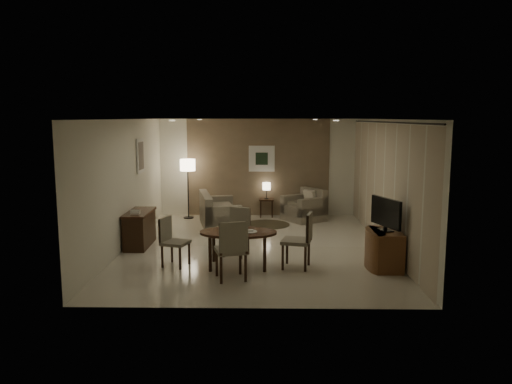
{
  "coord_description": "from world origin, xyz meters",
  "views": [
    {
      "loc": [
        0.19,
        -10.38,
        2.74
      ],
      "look_at": [
        0.0,
        0.2,
        1.15
      ],
      "focal_mm": 35.0,
      "sensor_mm": 36.0,
      "label": 1
    }
  ],
  "objects_px": {
    "tv_cabinet": "(386,249)",
    "chair_right": "(296,240)",
    "floor_lamp": "(188,189)",
    "console_desk": "(140,229)",
    "sofa": "(220,210)",
    "side_table": "(266,208)",
    "dining_table": "(238,249)",
    "chair_left": "(176,242)",
    "chair_near": "(231,249)",
    "chair_far": "(236,232)",
    "armchair": "(304,205)"
  },
  "relations": [
    {
      "from": "console_desk",
      "to": "chair_right",
      "type": "relative_size",
      "value": 1.17
    },
    {
      "from": "console_desk",
      "to": "chair_near",
      "type": "bearing_deg",
      "value": -45.89
    },
    {
      "from": "armchair",
      "to": "floor_lamp",
      "type": "bearing_deg",
      "value": -129.36
    },
    {
      "from": "dining_table",
      "to": "chair_left",
      "type": "bearing_deg",
      "value": 178.9
    },
    {
      "from": "chair_near",
      "to": "sofa",
      "type": "distance_m",
      "value": 4.23
    },
    {
      "from": "chair_left",
      "to": "floor_lamp",
      "type": "bearing_deg",
      "value": 24.0
    },
    {
      "from": "console_desk",
      "to": "chair_far",
      "type": "bearing_deg",
      "value": -18.75
    },
    {
      "from": "chair_near",
      "to": "console_desk",
      "type": "bearing_deg",
      "value": -61.2
    },
    {
      "from": "chair_right",
      "to": "side_table",
      "type": "bearing_deg",
      "value": -160.36
    },
    {
      "from": "chair_far",
      "to": "armchair",
      "type": "height_order",
      "value": "chair_far"
    },
    {
      "from": "chair_near",
      "to": "sofa",
      "type": "relative_size",
      "value": 0.59
    },
    {
      "from": "console_desk",
      "to": "chair_right",
      "type": "height_order",
      "value": "chair_right"
    },
    {
      "from": "tv_cabinet",
      "to": "floor_lamp",
      "type": "distance_m",
      "value": 6.25
    },
    {
      "from": "chair_left",
      "to": "chair_right",
      "type": "distance_m",
      "value": 2.23
    },
    {
      "from": "dining_table",
      "to": "chair_far",
      "type": "height_order",
      "value": "chair_far"
    },
    {
      "from": "chair_right",
      "to": "sofa",
      "type": "bearing_deg",
      "value": -140.65
    },
    {
      "from": "chair_near",
      "to": "side_table",
      "type": "height_order",
      "value": "chair_near"
    },
    {
      "from": "chair_near",
      "to": "chair_far",
      "type": "relative_size",
      "value": 1.1
    },
    {
      "from": "console_desk",
      "to": "side_table",
      "type": "distance_m",
      "value": 4.24
    },
    {
      "from": "tv_cabinet",
      "to": "armchair",
      "type": "bearing_deg",
      "value": 105.4
    },
    {
      "from": "tv_cabinet",
      "to": "chair_right",
      "type": "distance_m",
      "value": 1.64
    },
    {
      "from": "chair_near",
      "to": "armchair",
      "type": "relative_size",
      "value": 1.11
    },
    {
      "from": "chair_near",
      "to": "chair_left",
      "type": "xyz_separation_m",
      "value": [
        -1.07,
        0.74,
        -0.06
      ]
    },
    {
      "from": "side_table",
      "to": "armchair",
      "type": "bearing_deg",
      "value": -26.51
    },
    {
      "from": "chair_far",
      "to": "side_table",
      "type": "relative_size",
      "value": 1.87
    },
    {
      "from": "chair_near",
      "to": "chair_right",
      "type": "bearing_deg",
      "value": -164.9
    },
    {
      "from": "sofa",
      "to": "dining_table",
      "type": "bearing_deg",
      "value": 178.87
    },
    {
      "from": "dining_table",
      "to": "floor_lamp",
      "type": "xyz_separation_m",
      "value": [
        -1.61,
        4.47,
        0.48
      ]
    },
    {
      "from": "floor_lamp",
      "to": "chair_right",
      "type": "bearing_deg",
      "value": -59.39
    },
    {
      "from": "dining_table",
      "to": "console_desk",
      "type": "bearing_deg",
      "value": 146.41
    },
    {
      "from": "chair_right",
      "to": "armchair",
      "type": "height_order",
      "value": "chair_right"
    },
    {
      "from": "side_table",
      "to": "chair_left",
      "type": "bearing_deg",
      "value": -109.88
    },
    {
      "from": "chair_left",
      "to": "floor_lamp",
      "type": "height_order",
      "value": "floor_lamp"
    },
    {
      "from": "chair_far",
      "to": "console_desk",
      "type": "bearing_deg",
      "value": -179.17
    },
    {
      "from": "tv_cabinet",
      "to": "sofa",
      "type": "distance_m",
      "value": 4.86
    },
    {
      "from": "sofa",
      "to": "armchair",
      "type": "xyz_separation_m",
      "value": [
        2.18,
        0.74,
        -0.0
      ]
    },
    {
      "from": "tv_cabinet",
      "to": "chair_left",
      "type": "xyz_separation_m",
      "value": [
        -3.86,
        0.07,
        0.1
      ]
    },
    {
      "from": "chair_right",
      "to": "floor_lamp",
      "type": "xyz_separation_m",
      "value": [
        -2.67,
        4.51,
        0.3
      ]
    },
    {
      "from": "dining_table",
      "to": "side_table",
      "type": "relative_size",
      "value": 2.81
    },
    {
      "from": "side_table",
      "to": "floor_lamp",
      "type": "relative_size",
      "value": 0.31
    },
    {
      "from": "console_desk",
      "to": "sofa",
      "type": "relative_size",
      "value": 0.68
    },
    {
      "from": "dining_table",
      "to": "side_table",
      "type": "height_order",
      "value": "dining_table"
    },
    {
      "from": "chair_far",
      "to": "floor_lamp",
      "type": "height_order",
      "value": "floor_lamp"
    },
    {
      "from": "armchair",
      "to": "dining_table",
      "type": "bearing_deg",
      "value": -54.62
    },
    {
      "from": "chair_left",
      "to": "side_table",
      "type": "bearing_deg",
      "value": -1.58
    },
    {
      "from": "chair_right",
      "to": "chair_near",
      "type": "bearing_deg",
      "value": -46.32
    },
    {
      "from": "chair_near",
      "to": "chair_left",
      "type": "relative_size",
      "value": 1.14
    },
    {
      "from": "dining_table",
      "to": "floor_lamp",
      "type": "height_order",
      "value": "floor_lamp"
    },
    {
      "from": "chair_far",
      "to": "side_table",
      "type": "height_order",
      "value": "chair_far"
    },
    {
      "from": "chair_far",
      "to": "floor_lamp",
      "type": "xyz_separation_m",
      "value": [
        -1.52,
        3.72,
        0.34
      ]
    }
  ]
}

